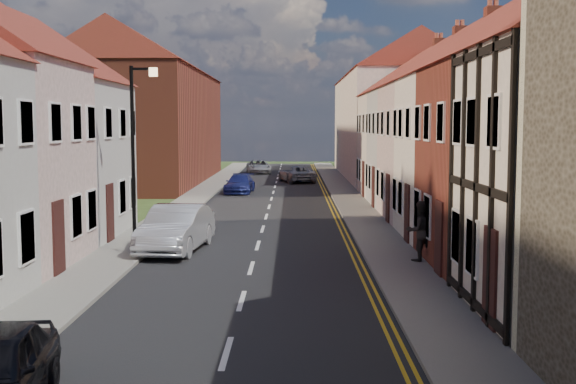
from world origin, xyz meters
name	(u,v)px	position (x,y,z in m)	size (l,w,h in m)	color
road	(266,217)	(0.00, 30.00, 0.01)	(7.00, 90.00, 0.02)	black
pavement_left	(171,216)	(-4.40, 30.00, 0.06)	(1.80, 90.00, 0.12)	slate
pavement_right	(361,216)	(4.40, 30.00, 0.06)	(1.80, 90.00, 0.12)	slate
cottage_r_white_near	(569,117)	(9.30, 18.10, 4.47)	(8.30, 6.00, 9.00)	brown
cottage_r_cream_mid	(513,119)	(9.30, 23.50, 4.48)	(8.30, 5.20, 9.00)	beige
cottage_r_pink	(476,120)	(9.30, 28.90, 4.47)	(8.30, 6.00, 9.00)	beige
cottage_r_white_far	(449,120)	(9.30, 34.30, 4.48)	(8.30, 5.20, 9.00)	#B7B4AD
cottage_r_cream_far	(430,121)	(9.30, 39.70, 4.47)	(8.30, 6.00, 9.00)	beige
cottage_l_pink	(11,122)	(-9.30, 23.85, 4.37)	(8.30, 6.30, 8.80)	#B7B4AD
block_right_far	(394,112)	(9.30, 55.00, 5.29)	(8.30, 24.20, 10.50)	beige
block_left_far	(149,110)	(-9.30, 50.00, 5.29)	(8.30, 24.20, 10.50)	brown
lamppost	(136,147)	(-3.81, 20.00, 3.54)	(0.88, 0.15, 6.00)	black
car_mid	(176,228)	(-2.68, 20.89, 0.78)	(1.65, 4.73, 1.56)	#B9BAC1
car_far	(240,184)	(-2.08, 41.61, 0.58)	(1.61, 3.97, 1.15)	navy
car_distant	(258,167)	(-1.78, 59.63, 0.59)	(1.95, 4.22, 1.17)	#A1A3A9
pedestrian_right	(420,231)	(5.10, 18.64, 1.04)	(0.89, 0.70, 1.84)	#292321
car_distant_b	(297,174)	(1.50, 50.00, 0.62)	(2.04, 4.43, 1.23)	#9A9CA1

